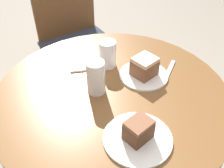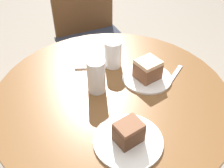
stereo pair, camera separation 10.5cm
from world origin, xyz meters
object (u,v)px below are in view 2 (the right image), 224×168
at_px(cake_slice_near, 148,69).
at_px(cake_slice_far, 129,132).
at_px(plate_far, 128,141).
at_px(glass_water, 96,78).
at_px(chair, 92,35).
at_px(glass_lemonade, 113,55).
at_px(plate_near, 147,78).

bearing_deg(cake_slice_near, cake_slice_far, -121.69).
xyz_separation_m(plate_far, glass_water, (-0.04, 0.29, 0.06)).
relative_size(chair, cake_slice_far, 8.82).
height_order(cake_slice_far, glass_lemonade, glass_lemonade).
bearing_deg(plate_near, chair, 95.34).
bearing_deg(chair, plate_far, -105.24).
xyz_separation_m(plate_near, cake_slice_far, (-0.18, -0.30, 0.04)).
bearing_deg(plate_near, plate_far, -121.69).
distance_m(chair, glass_lemonade, 0.75).
xyz_separation_m(cake_slice_far, glass_lemonade, (0.07, 0.43, 0.01)).
relative_size(cake_slice_far, glass_water, 0.73).
height_order(cake_slice_near, glass_water, glass_water).
bearing_deg(plate_near, glass_water, -177.09).
bearing_deg(cake_slice_near, plate_near, 90.00).
distance_m(plate_near, cake_slice_far, 0.35).
relative_size(chair, glass_water, 6.44).
bearing_deg(cake_slice_far, plate_far, 180.00).
bearing_deg(plate_far, cake_slice_far, 0.00).
relative_size(plate_far, glass_water, 1.65).
xyz_separation_m(chair, plate_far, (-0.11, -1.13, 0.23)).
distance_m(plate_far, glass_lemonade, 0.44).
xyz_separation_m(glass_lemonade, glass_water, (-0.11, -0.15, 0.01)).
xyz_separation_m(cake_slice_far, glass_water, (-0.04, 0.29, 0.02)).
bearing_deg(plate_near, cake_slice_far, -121.69).
bearing_deg(chair, glass_water, -109.79).
height_order(cake_slice_far, glass_water, glass_water).
bearing_deg(cake_slice_near, glass_water, -177.09).
height_order(chair, cake_slice_near, chair).
bearing_deg(glass_water, glass_lemonade, 53.23).
height_order(plate_near, cake_slice_near, cake_slice_near).
distance_m(plate_near, cake_slice_near, 0.05).
bearing_deg(plate_far, glass_lemonade, 80.89).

